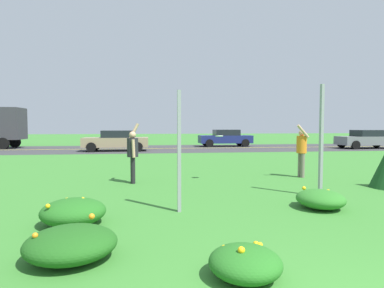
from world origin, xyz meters
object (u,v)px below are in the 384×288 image
Objects in this scene: car_tan_center_right at (116,141)px; sign_post_near_path at (179,151)px; person_thrower_dark_shirt at (133,152)px; car_navy_center_left at (225,138)px; person_catcher_orange_shirt at (301,149)px; car_gray_leftmost at (367,139)px; frisbee_white at (219,136)px; sign_post_by_roadside at (321,141)px.

sign_post_near_path is at bearing -80.55° from car_tan_center_right.
person_thrower_dark_shirt is 13.37m from car_tan_center_right.
sign_post_near_path is 0.55× the size of car_navy_center_left.
person_catcher_orange_shirt reaches higher than car_gray_leftmost.
car_gray_leftmost is 11.20m from car_navy_center_left.
sign_post_near_path reaches higher than frisbee_white.
car_gray_leftmost is (12.90, 15.81, -0.66)m from sign_post_by_roadside.
person_catcher_orange_shirt is at bearing 71.89° from sign_post_by_roadside.
car_navy_center_left is at bearing 73.67° from sign_post_near_path.
sign_post_near_path is at bearing -134.62° from car_gray_leftmost.
person_thrower_dark_shirt is 18.72m from car_navy_center_left.
frisbee_white is at bearing -138.51° from car_gray_leftmost.
car_navy_center_left is 9.75m from car_tan_center_right.
sign_post_near_path is 1.34× the size of person_thrower_dark_shirt.
car_gray_leftmost is 19.33m from car_tan_center_right.
frisbee_white is (-2.00, 2.63, 0.04)m from sign_post_by_roadside.
sign_post_by_roadside reaches higher than sign_post_near_path.
car_navy_center_left is at bearing 24.40° from car_tan_center_right.
car_navy_center_left is 1.00× the size of car_tan_center_right.
person_catcher_orange_shirt is at bearing -132.84° from car_gray_leftmost.
car_tan_center_right is (-6.43, 15.81, -0.66)m from sign_post_by_roadside.
sign_post_near_path is 0.89× the size of sign_post_by_roadside.
car_tan_center_right is at bearing 97.33° from person_thrower_dark_shirt.
sign_post_near_path reaches higher than car_gray_leftmost.
car_navy_center_left is at bearing 158.91° from car_gray_leftmost.
sign_post_near_path reaches higher than car_tan_center_right.
person_thrower_dark_shirt reaches higher than car_gray_leftmost.
person_thrower_dark_shirt is 22.06m from car_gray_leftmost.
car_navy_center_left is at bearing 67.46° from person_thrower_dark_shirt.
frisbee_white is 0.06× the size of car_navy_center_left.
frisbee_white is (2.73, 0.08, 0.48)m from person_thrower_dark_shirt.
sign_post_by_roadside is 17.08m from car_tan_center_right.
frisbee_white is 0.06× the size of car_tan_center_right.
car_gray_leftmost is at bearing 45.38° from sign_post_near_path.
person_thrower_dark_shirt is 0.41× the size of car_navy_center_left.
frisbee_white is 0.06× the size of car_gray_leftmost.
sign_post_near_path is 3.77m from sign_post_by_roadside.
car_gray_leftmost is at bearing 47.16° from person_catcher_orange_shirt.
person_catcher_orange_shirt is (5.68, 0.38, 0.02)m from person_thrower_dark_shirt.
car_navy_center_left and car_tan_center_right have the same top height.
person_catcher_orange_shirt is at bearing 3.82° from person_thrower_dark_shirt.
sign_post_by_roadside is 5.39m from person_thrower_dark_shirt.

